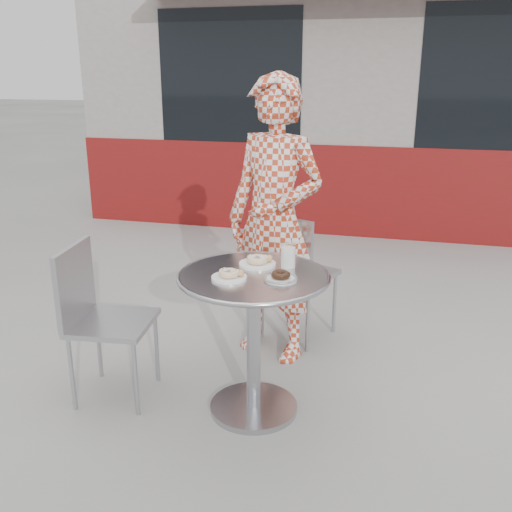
% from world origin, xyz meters
% --- Properties ---
extents(ground, '(60.00, 60.00, 0.00)m').
position_xyz_m(ground, '(0.00, 0.00, 0.00)').
color(ground, '#A19E99').
rests_on(ground, ground).
extents(storefront, '(6.02, 4.55, 3.00)m').
position_xyz_m(storefront, '(-0.00, 5.56, 1.49)').
color(storefront, gray).
rests_on(storefront, ground).
extents(bistro_table, '(0.78, 0.78, 0.79)m').
position_xyz_m(bistro_table, '(0.02, 0.00, 0.60)').
color(bistro_table, '#BBBBC0').
rests_on(bistro_table, ground).
extents(chair_far, '(0.55, 0.55, 0.89)m').
position_xyz_m(chair_far, '(0.08, 0.97, 0.27)').
color(chair_far, '#9FA1A6').
rests_on(chair_far, ground).
extents(chair_left, '(0.47, 0.46, 0.88)m').
position_xyz_m(chair_left, '(-0.78, -0.04, 0.27)').
color(chair_left, '#9FA1A6').
rests_on(chair_left, ground).
extents(seated_person, '(0.75, 0.61, 1.77)m').
position_xyz_m(seated_person, '(-0.03, 0.70, 0.88)').
color(seated_person, '#A83219').
rests_on(seated_person, ground).
extents(plate_far, '(0.19, 0.19, 0.05)m').
position_xyz_m(plate_far, '(0.01, 0.14, 0.81)').
color(plate_far, white).
rests_on(plate_far, bistro_table).
extents(plate_near, '(0.18, 0.18, 0.05)m').
position_xyz_m(plate_near, '(-0.08, -0.09, 0.81)').
color(plate_near, white).
rests_on(plate_near, bistro_table).
extents(plate_checker, '(0.17, 0.17, 0.04)m').
position_xyz_m(plate_checker, '(0.17, -0.04, 0.80)').
color(plate_checker, white).
rests_on(plate_checker, bistro_table).
extents(milk_cup, '(0.08, 0.08, 0.13)m').
position_xyz_m(milk_cup, '(0.17, 0.15, 0.85)').
color(milk_cup, white).
rests_on(milk_cup, bistro_table).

